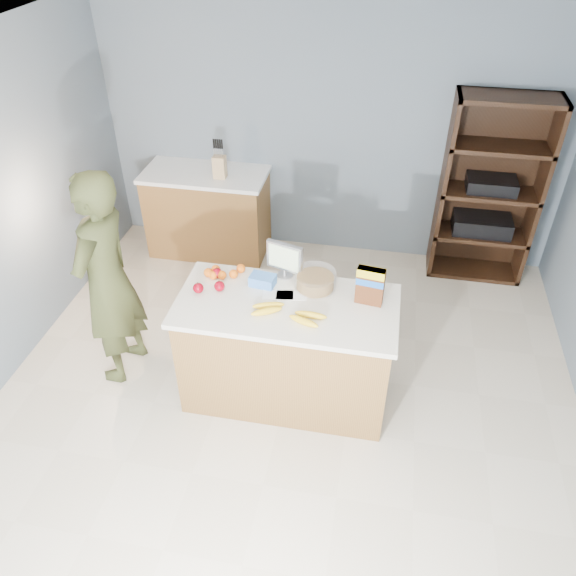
% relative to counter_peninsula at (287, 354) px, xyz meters
% --- Properties ---
extents(floor, '(4.50, 5.00, 0.02)m').
position_rel_counter_peninsula_xyz_m(floor, '(0.00, -0.30, -0.42)').
color(floor, beige).
rests_on(floor, ground).
extents(walls, '(4.52, 5.02, 2.51)m').
position_rel_counter_peninsula_xyz_m(walls, '(0.00, -0.30, 1.24)').
color(walls, slate).
rests_on(walls, ground).
extents(counter_peninsula, '(1.56, 0.76, 0.90)m').
position_rel_counter_peninsula_xyz_m(counter_peninsula, '(0.00, 0.00, 0.00)').
color(counter_peninsula, brown).
rests_on(counter_peninsula, ground).
extents(back_cabinet, '(1.24, 0.62, 0.90)m').
position_rel_counter_peninsula_xyz_m(back_cabinet, '(-1.20, 1.90, 0.04)').
color(back_cabinet, brown).
rests_on(back_cabinet, ground).
extents(shelving_unit, '(0.90, 0.40, 1.80)m').
position_rel_counter_peninsula_xyz_m(shelving_unit, '(1.55, 2.05, 0.45)').
color(shelving_unit, black).
rests_on(shelving_unit, ground).
extents(person, '(0.48, 0.68, 1.76)m').
position_rel_counter_peninsula_xyz_m(person, '(-1.37, 0.04, 0.46)').
color(person, '#363A1C').
rests_on(person, ground).
extents(knife_block, '(0.12, 0.10, 0.31)m').
position_rel_counter_peninsula_xyz_m(knife_block, '(-1.01, 1.82, 0.60)').
color(knife_block, tan).
rests_on(knife_block, back_cabinet).
extents(envelopes, '(0.33, 0.15, 0.00)m').
position_rel_counter_peninsula_xyz_m(envelopes, '(-0.03, 0.09, 0.49)').
color(envelopes, white).
rests_on(envelopes, counter_peninsula).
extents(bananas, '(0.53, 0.24, 0.05)m').
position_rel_counter_peninsula_xyz_m(bananas, '(0.03, -0.13, 0.51)').
color(bananas, yellow).
rests_on(bananas, counter_peninsula).
extents(apples, '(0.22, 0.28, 0.08)m').
position_rel_counter_peninsula_xyz_m(apples, '(-0.57, 0.09, 0.52)').
color(apples, maroon).
rests_on(apples, counter_peninsula).
extents(oranges, '(0.29, 0.19, 0.07)m').
position_rel_counter_peninsula_xyz_m(oranges, '(-0.54, 0.23, 0.52)').
color(oranges, orange).
rests_on(oranges, counter_peninsula).
extents(blue_carton, '(0.19, 0.14, 0.08)m').
position_rel_counter_peninsula_xyz_m(blue_carton, '(-0.21, 0.18, 0.52)').
color(blue_carton, blue).
rests_on(blue_carton, counter_peninsula).
extents(salad_bowl, '(0.30, 0.30, 0.13)m').
position_rel_counter_peninsula_xyz_m(salad_bowl, '(0.17, 0.23, 0.54)').
color(salad_bowl, '#267219').
rests_on(salad_bowl, counter_peninsula).
extents(tv, '(0.28, 0.12, 0.28)m').
position_rel_counter_peninsula_xyz_m(tv, '(-0.08, 0.32, 0.64)').
color(tv, silver).
rests_on(tv, counter_peninsula).
extents(cereal_box, '(0.20, 0.10, 0.29)m').
position_rel_counter_peninsula_xyz_m(cereal_box, '(0.56, 0.12, 0.65)').
color(cereal_box, '#592B14').
rests_on(cereal_box, counter_peninsula).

